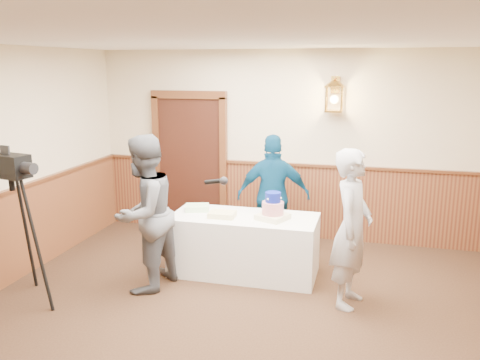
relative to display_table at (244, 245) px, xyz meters
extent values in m
plane|color=#331E13|center=(0.33, -1.90, -0.38)|extent=(7.00, 7.00, 0.00)
cube|color=beige|center=(0.33, 1.60, 1.02)|extent=(6.00, 0.02, 2.80)
cube|color=white|center=(0.33, -1.90, 2.42)|extent=(6.00, 7.00, 0.02)
cube|color=#582819|center=(0.33, 1.58, 0.18)|extent=(5.98, 0.04, 1.10)
cube|color=#572D17|center=(0.33, 1.56, 0.75)|extent=(5.98, 0.07, 0.04)
cube|color=black|center=(-1.27, 1.55, 0.68)|extent=(1.00, 0.06, 2.10)
cube|color=white|center=(0.00, 0.00, 0.00)|extent=(1.80, 0.80, 0.75)
cube|color=beige|center=(0.37, -0.04, 0.41)|extent=(0.43, 0.43, 0.07)
cylinder|color=#B51225|center=(0.37, -0.04, 0.52)|extent=(0.26, 0.26, 0.15)
cylinder|color=navy|center=(0.37, -0.04, 0.65)|extent=(0.18, 0.18, 0.12)
cube|color=#FFE798|center=(-0.25, -0.11, 0.41)|extent=(0.32, 0.25, 0.06)
cube|color=#C0EAA5|center=(-0.65, 0.10, 0.41)|extent=(0.35, 0.31, 0.07)
imported|color=#56595F|center=(-1.00, -0.71, 0.53)|extent=(0.85, 1.01, 1.82)
cylinder|color=black|center=(-0.06, -1.04, 1.04)|extent=(0.23, 0.13, 0.09)
sphere|color=black|center=(0.06, -1.08, 1.06)|extent=(0.08, 0.08, 0.08)
imported|color=#A6A7AD|center=(1.32, -0.52, 0.49)|extent=(0.53, 0.70, 1.73)
imported|color=navy|center=(0.23, 0.72, 0.46)|extent=(1.04, 0.58, 1.68)
cube|color=black|center=(-2.16, -1.41, 1.17)|extent=(0.44, 0.30, 0.24)
cylinder|color=black|center=(-1.90, -1.47, 1.17)|extent=(0.18, 0.15, 0.12)
camera|label=1|loc=(1.48, -5.82, 2.19)|focal=38.00mm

